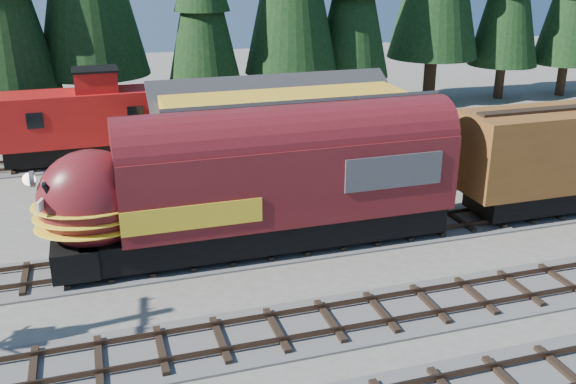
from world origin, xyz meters
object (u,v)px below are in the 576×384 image
object	(u,v)px
depot	(286,132)
locomotive	(247,191)
caboose	(83,121)
pickup_truck_a	(136,198)

from	to	relation	value
depot	locomotive	size ratio (longest dim) A/B	0.79
locomotive	caboose	world-z (taller)	caboose
locomotive	pickup_truck_a	world-z (taller)	locomotive
locomotive	pickup_truck_a	size ratio (longest dim) A/B	2.84
locomotive	caboose	xyz separation A→B (m)	(-5.92, 14.00, -0.14)
depot	locomotive	world-z (taller)	depot
depot	pickup_truck_a	xyz separation A→B (m)	(-7.52, -1.15, -2.17)
caboose	pickup_truck_a	bearing A→B (deg)	-76.98
locomotive	pickup_truck_a	bearing A→B (deg)	126.23
depot	pickup_truck_a	size ratio (longest dim) A/B	2.23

